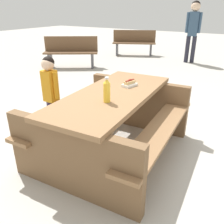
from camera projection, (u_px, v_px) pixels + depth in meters
name	position (u px, v px, depth m)	size (l,w,h in m)	color
ground_plane	(112.00, 151.00, 2.92)	(30.00, 30.00, 0.00)	#B7B2A8
picnic_table	(112.00, 118.00, 2.73)	(1.90, 1.53, 0.75)	olive
soda_bottle	(107.00, 91.00, 2.33)	(0.07, 0.07, 0.25)	yellow
hotdog_tray	(130.00, 84.00, 2.83)	(0.20, 0.15, 0.08)	white
child_in_coat	(50.00, 86.00, 3.08)	(0.17, 0.26, 1.06)	#3F334C
park_bench_near	(134.00, 42.00, 8.50)	(1.01, 1.52, 0.85)	brown
park_bench_mid	(71.00, 51.00, 6.76)	(1.16, 1.47, 0.85)	brown
bystander_adult	(193.00, 24.00, 7.07)	(0.30, 0.43, 1.78)	#262633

